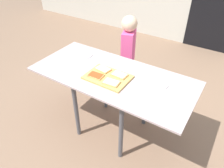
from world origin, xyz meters
name	(u,v)px	position (x,y,z in m)	size (l,w,h in m)	color
ground_plane	(112,128)	(0.00, 0.00, 0.00)	(16.00, 16.00, 0.00)	#80624C
dining_table	(112,82)	(0.00, 0.00, 0.65)	(1.56, 0.71, 0.74)	#AF9A99
cutting_board	(108,77)	(-0.01, -0.07, 0.75)	(0.41, 0.29, 0.02)	tan
pizza_slice_near_left	(96,75)	(-0.10, -0.13, 0.76)	(0.15, 0.10, 0.02)	tan
pizza_slice_near_right	(111,82)	(0.08, -0.14, 0.76)	(0.15, 0.11, 0.02)	tan
pizza_slice_far_left	(103,69)	(-0.11, 0.00, 0.76)	(0.15, 0.11, 0.02)	tan
pizza_slice_far_right	(119,75)	(0.08, 0.00, 0.76)	(0.14, 0.10, 0.02)	tan
plate_white_right	(158,83)	(0.42, 0.10, 0.74)	(0.18, 0.18, 0.01)	white
plate_white_left	(84,55)	(-0.47, 0.16, 0.74)	(0.18, 0.18, 0.01)	white
child_left	(128,50)	(-0.23, 0.72, 0.62)	(0.21, 0.27, 1.05)	#30334B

